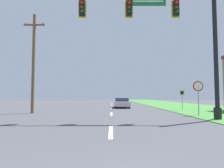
# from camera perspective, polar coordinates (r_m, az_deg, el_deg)

# --- Properties ---
(grass_verge_right) EXTENTS (10.00, 110.00, 0.04)m
(grass_verge_right) POSITION_cam_1_polar(r_m,az_deg,el_deg) (33.68, 18.27, -5.75)
(grass_verge_right) COLOR #428438
(grass_verge_right) RESTS_ON ground
(road_center_line) EXTENTS (0.16, 34.80, 0.01)m
(road_center_line) POSITION_cam_1_polar(r_m,az_deg,el_deg) (24.03, -0.02, -6.91)
(road_center_line) COLOR silver
(road_center_line) RESTS_ON ground
(signal_mast) EXTENTS (9.44, 0.47, 8.54)m
(signal_mast) POSITION_cam_1_polar(r_m,az_deg,el_deg) (13.27, 17.71, 14.02)
(signal_mast) COLOR black
(signal_mast) RESTS_ON grass_verge_right
(car_ahead) EXTENTS (1.83, 4.57, 1.19)m
(car_ahead) POSITION_cam_1_polar(r_m,az_deg,el_deg) (25.10, 2.90, -5.39)
(car_ahead) COLOR black
(car_ahead) RESTS_ON ground
(stop_sign) EXTENTS (0.76, 0.07, 2.50)m
(stop_sign) POSITION_cam_1_polar(r_m,az_deg,el_deg) (16.02, 23.50, -1.63)
(stop_sign) COLOR gray
(stop_sign) RESTS_ON grass_verge_right
(route_sign_post) EXTENTS (0.55, 0.06, 2.03)m
(route_sign_post) POSITION_cam_1_polar(r_m,az_deg,el_deg) (21.06, 19.46, -3.03)
(route_sign_post) COLOR gray
(route_sign_post) RESTS_ON grass_verge_right
(utility_pole_near) EXTENTS (1.80, 0.26, 8.48)m
(utility_pole_near) POSITION_cam_1_polar(r_m,az_deg,el_deg) (18.38, -21.43, 6.03)
(utility_pole_near) COLOR brown
(utility_pole_near) RESTS_ON ground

